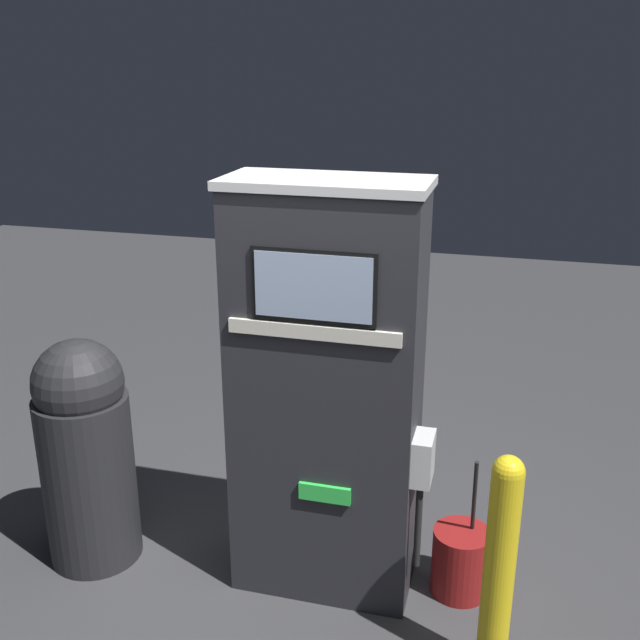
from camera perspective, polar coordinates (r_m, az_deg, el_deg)
ground_plane at (r=3.90m, az=-0.41°, el=-20.79°), size 14.00×14.00×0.00m
gas_pump at (r=3.50m, az=0.47°, el=-5.84°), size 0.97×0.44×2.03m
safety_bollard at (r=3.29m, az=13.51°, el=-17.78°), size 0.13×0.13×1.06m
trash_bin at (r=4.05m, az=-17.41°, el=-9.43°), size 0.47×0.47×1.22m
squeegee_bucket at (r=3.93m, az=10.65°, el=-17.59°), size 0.28×0.28×0.76m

